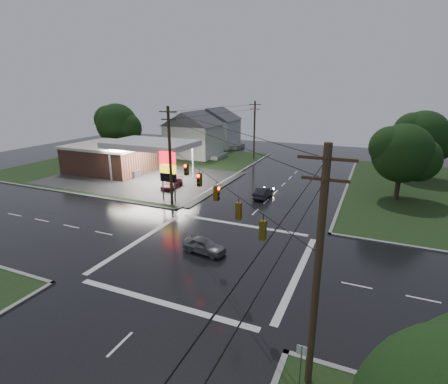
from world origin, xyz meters
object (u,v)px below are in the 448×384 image
at_px(utility_pole_nw, 170,155).
at_px(tree_nw_behind, 118,124).
at_px(house_far, 216,127).
at_px(car_crossing, 204,245).
at_px(car_pump, 172,184).
at_px(tree_ne_near, 404,154).
at_px(house_near, 194,133).
at_px(pylon_sign, 168,168).
at_px(utility_pole_se, 317,271).
at_px(tree_ne_far, 424,137).
at_px(car_north, 263,192).
at_px(utility_pole_n, 254,130).
at_px(gas_station, 117,156).

bearing_deg(utility_pole_nw, tree_nw_behind, 139.90).
relative_size(utility_pole_nw, house_far, 1.00).
bearing_deg(car_crossing, car_pump, 47.17).
height_order(tree_ne_near, car_crossing, tree_ne_near).
bearing_deg(house_far, house_near, -85.24).
bearing_deg(house_near, house_far, 94.76).
xyz_separation_m(pylon_sign, car_crossing, (9.78, -10.25, -3.38)).
distance_m(utility_pole_se, tree_ne_far, 44.16).
bearing_deg(utility_pole_nw, car_north, 37.79).
bearing_deg(utility_pole_se, car_north, 111.80).
distance_m(utility_pole_nw, tree_nw_behind, 31.82).
relative_size(utility_pole_n, car_pump, 2.50).
height_order(house_near, tree_ne_near, tree_ne_near).
bearing_deg(house_far, car_crossing, -66.03).
relative_size(gas_station, utility_pole_n, 2.50).
bearing_deg(house_near, tree_nw_behind, -155.02).
bearing_deg(house_far, tree_nw_behind, -123.44).
xyz_separation_m(car_north, car_crossing, (0.08, -16.00, -0.02)).
xyz_separation_m(pylon_sign, utility_pole_nw, (1.00, -1.00, 1.71)).
relative_size(utility_pole_se, car_pump, 2.62).
height_order(gas_station, utility_pole_nw, utility_pole_nw).
distance_m(utility_pole_se, tree_ne_near, 31.83).
height_order(gas_station, pylon_sign, pylon_sign).
relative_size(house_near, tree_nw_behind, 1.10).
distance_m(house_near, car_north, 28.47).
bearing_deg(tree_ne_far, pylon_sign, -139.65).
xyz_separation_m(house_far, car_north, (21.15, -31.75, -3.76)).
xyz_separation_m(house_near, tree_ne_far, (38.10, -2.01, 1.77)).
relative_size(pylon_sign, utility_pole_se, 0.55).
height_order(utility_pole_nw, car_pump, utility_pole_nw).
height_order(car_north, car_crossing, car_north).
bearing_deg(utility_pole_n, house_near, -170.09).
height_order(house_far, tree_nw_behind, tree_nw_behind).
distance_m(gas_station, house_far, 28.61).
height_order(house_far, car_pump, house_far).
bearing_deg(tree_nw_behind, car_north, -22.59).
distance_m(utility_pole_n, tree_ne_far, 26.96).
xyz_separation_m(gas_station, utility_pole_n, (16.18, 18.30, 2.92)).
xyz_separation_m(house_near, tree_nw_behind, (-12.89, -6.01, 1.77)).
bearing_deg(tree_ne_near, car_crossing, -124.35).
bearing_deg(tree_ne_near, tree_nw_behind, 170.53).
relative_size(gas_station, utility_pole_se, 2.38).
bearing_deg(house_far, car_pump, -74.77).
distance_m(gas_station, house_near, 17.07).
relative_size(utility_pole_n, tree_ne_far, 1.07).
distance_m(utility_pole_se, car_pump, 33.77).
bearing_deg(car_crossing, utility_pole_se, -126.01).
xyz_separation_m(gas_station, car_north, (24.88, -3.45, -1.90)).
distance_m(pylon_sign, tree_ne_near, 27.23).
height_order(utility_pole_se, utility_pole_n, utility_pole_se).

